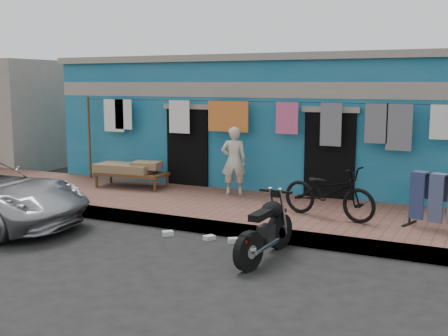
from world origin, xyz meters
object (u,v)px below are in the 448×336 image
Objects in this scene: motorcycle at (265,227)px; bicycle at (329,186)px; seated_person at (234,161)px; charpoy at (132,175)px.

bicycle is at bearing 78.92° from motorcycle.
seated_person is 2.78m from bicycle.
motorcycle is at bearing 99.24° from seated_person.
motorcycle is at bearing -177.91° from bicycle.
seated_person is at bearing 122.66° from motorcycle.
motorcycle is at bearing -33.01° from charpoy.
seated_person is 2.61m from charpoy.
seated_person is 0.96× the size of motorcycle.
motorcycle reaches higher than charpoy.
seated_person is 3.91m from motorcycle.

